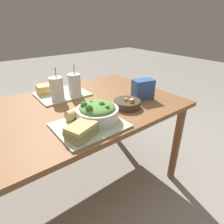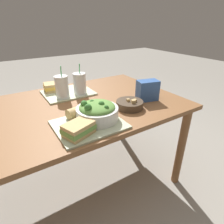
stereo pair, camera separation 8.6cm
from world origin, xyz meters
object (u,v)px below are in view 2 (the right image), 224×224
(sandwich_far, at_px, (54,87))
(drink_cup_dark, at_px, (62,88))
(salad_bowl, at_px, (97,111))
(baguette_near, at_px, (81,110))
(soup_bowl, at_px, (130,104))
(drink_cup_red, at_px, (80,84))
(chip_bag, at_px, (147,90))
(sandwich_near, at_px, (79,129))

(sandwich_far, bearing_deg, drink_cup_dark, -78.80)
(salad_bowl, distance_m, baguette_near, 0.12)
(soup_bowl, relative_size, drink_cup_dark, 0.77)
(salad_bowl, xyz_separation_m, drink_cup_dark, (-0.05, 0.43, 0.02))
(sandwich_far, bearing_deg, drink_cup_red, -41.84)
(chip_bag, bearing_deg, drink_cup_red, 151.26)
(drink_cup_red, xyz_separation_m, chip_bag, (0.37, -0.34, -0.01))
(sandwich_near, height_order, drink_cup_dark, drink_cup_dark)
(sandwich_near, distance_m, drink_cup_red, 0.57)
(sandwich_near, relative_size, drink_cup_dark, 0.76)
(drink_cup_red, distance_m, chip_bag, 0.50)
(drink_cup_dark, bearing_deg, chip_bag, -34.32)
(salad_bowl, distance_m, sandwich_far, 0.61)
(sandwich_near, bearing_deg, chip_bag, -2.82)
(salad_bowl, relative_size, drink_cup_dark, 1.03)
(soup_bowl, distance_m, chip_bag, 0.20)
(sandwich_near, relative_size, baguette_near, 0.97)
(drink_cup_dark, bearing_deg, sandwich_far, 93.64)
(baguette_near, bearing_deg, chip_bag, -103.25)
(salad_bowl, distance_m, sandwich_near, 0.18)
(soup_bowl, height_order, sandwich_near, sandwich_near)
(baguette_near, height_order, chip_bag, chip_bag)
(drink_cup_dark, distance_m, chip_bag, 0.61)
(soup_bowl, height_order, sandwich_far, sandwich_far)
(baguette_near, bearing_deg, drink_cup_red, -35.24)
(soup_bowl, relative_size, chip_bag, 1.07)
(baguette_near, xyz_separation_m, drink_cup_red, (0.14, 0.33, 0.04))
(sandwich_near, distance_m, chip_bag, 0.63)
(drink_cup_red, bearing_deg, soup_bowl, -65.49)
(soup_bowl, xyz_separation_m, sandwich_near, (-0.41, -0.13, 0.02))
(sandwich_near, bearing_deg, drink_cup_red, 46.26)
(baguette_near, distance_m, drink_cup_red, 0.36)
(salad_bowl, relative_size, sandwich_near, 1.36)
(sandwich_near, xyz_separation_m, chip_bag, (0.60, 0.18, 0.03))
(drink_cup_dark, xyz_separation_m, chip_bag, (0.50, -0.34, -0.01))
(sandwich_near, bearing_deg, drink_cup_dark, 59.91)
(baguette_near, height_order, drink_cup_red, drink_cup_red)
(soup_bowl, distance_m, sandwich_far, 0.65)
(baguette_near, distance_m, sandwich_far, 0.50)
(salad_bowl, height_order, sandwich_far, salad_bowl)
(soup_bowl, distance_m, sandwich_near, 0.44)
(sandwich_near, bearing_deg, sandwich_far, 63.50)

